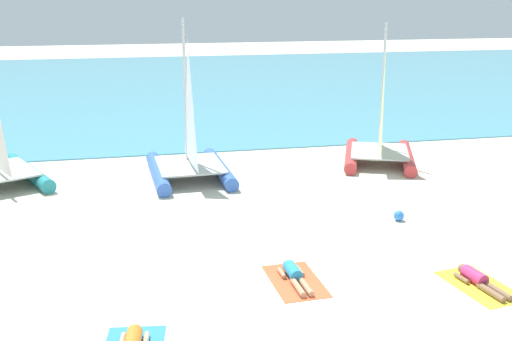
{
  "coord_description": "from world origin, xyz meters",
  "views": [
    {
      "loc": [
        -3.71,
        -11.51,
        6.32
      ],
      "look_at": [
        0.0,
        5.73,
        1.2
      ],
      "focal_mm": 42.92,
      "sensor_mm": 36.0,
      "label": 1
    }
  ],
  "objects_px": {
    "sunbather_middle": "(295,275)",
    "beach_ball": "(399,216)",
    "sailboat_blue": "(189,156)",
    "towel_middle": "(295,281)",
    "towel_right": "(480,286)",
    "sunbather_right": "(478,279)",
    "sailboat_red": "(380,143)"
  },
  "relations": [
    {
      "from": "sunbather_middle",
      "to": "beach_ball",
      "type": "xyz_separation_m",
      "value": [
        3.97,
        3.05,
        0.02
      ]
    },
    {
      "from": "sailboat_blue",
      "to": "sunbather_middle",
      "type": "distance_m",
      "value": 8.7
    },
    {
      "from": "towel_middle",
      "to": "sunbather_middle",
      "type": "bearing_deg",
      "value": 92.5
    },
    {
      "from": "towel_middle",
      "to": "towel_right",
      "type": "height_order",
      "value": "same"
    },
    {
      "from": "sailboat_blue",
      "to": "beach_ball",
      "type": "bearing_deg",
      "value": -47.57
    },
    {
      "from": "sunbather_right",
      "to": "beach_ball",
      "type": "distance_m",
      "value": 4.15
    },
    {
      "from": "towel_right",
      "to": "beach_ball",
      "type": "relative_size",
      "value": 6.31
    },
    {
      "from": "sailboat_red",
      "to": "towel_right",
      "type": "distance_m",
      "value": 10.38
    },
    {
      "from": "sunbather_middle",
      "to": "beach_ball",
      "type": "bearing_deg",
      "value": 35.01
    },
    {
      "from": "towel_right",
      "to": "beach_ball",
      "type": "distance_m",
      "value": 4.22
    },
    {
      "from": "towel_middle",
      "to": "sunbather_middle",
      "type": "height_order",
      "value": "sunbather_middle"
    },
    {
      "from": "sunbather_right",
      "to": "beach_ball",
      "type": "relative_size",
      "value": 5.2
    },
    {
      "from": "towel_middle",
      "to": "sunbather_middle",
      "type": "distance_m",
      "value": 0.14
    },
    {
      "from": "sailboat_blue",
      "to": "sunbather_middle",
      "type": "relative_size",
      "value": 3.53
    },
    {
      "from": "sailboat_blue",
      "to": "sunbather_middle",
      "type": "bearing_deg",
      "value": -82.54
    },
    {
      "from": "sailboat_red",
      "to": "sunbather_middle",
      "type": "distance_m",
      "value": 10.78
    },
    {
      "from": "towel_right",
      "to": "sunbather_right",
      "type": "relative_size",
      "value": 1.21
    },
    {
      "from": "towel_right",
      "to": "sunbather_middle",
      "type": "bearing_deg",
      "value": 163.69
    },
    {
      "from": "sailboat_red",
      "to": "sunbather_middle",
      "type": "relative_size",
      "value": 3.38
    },
    {
      "from": "sunbather_right",
      "to": "beach_ball",
      "type": "xyz_separation_m",
      "value": [
        -0.01,
        4.15,
        0.02
      ]
    },
    {
      "from": "sunbather_middle",
      "to": "sunbather_right",
      "type": "distance_m",
      "value": 4.13
    },
    {
      "from": "sunbather_right",
      "to": "sailboat_blue",
      "type": "bearing_deg",
      "value": 110.41
    },
    {
      "from": "towel_right",
      "to": "beach_ball",
      "type": "height_order",
      "value": "beach_ball"
    },
    {
      "from": "towel_middle",
      "to": "sailboat_red",
      "type": "bearing_deg",
      "value": 56.96
    },
    {
      "from": "towel_middle",
      "to": "beach_ball",
      "type": "distance_m",
      "value": 5.05
    },
    {
      "from": "sunbather_middle",
      "to": "towel_right",
      "type": "distance_m",
      "value": 4.16
    },
    {
      "from": "sunbather_right",
      "to": "beach_ball",
      "type": "height_order",
      "value": "sunbather_right"
    },
    {
      "from": "towel_middle",
      "to": "sunbather_right",
      "type": "height_order",
      "value": "sunbather_right"
    },
    {
      "from": "towel_right",
      "to": "sailboat_red",
      "type": "bearing_deg",
      "value": 79.35
    },
    {
      "from": "sailboat_red",
      "to": "towel_middle",
      "type": "xyz_separation_m",
      "value": [
        -5.9,
        -9.07,
        -0.78
      ]
    },
    {
      "from": "sailboat_red",
      "to": "sunbather_right",
      "type": "relative_size",
      "value": 3.38
    },
    {
      "from": "sailboat_red",
      "to": "sunbather_right",
      "type": "distance_m",
      "value": 10.3
    }
  ]
}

